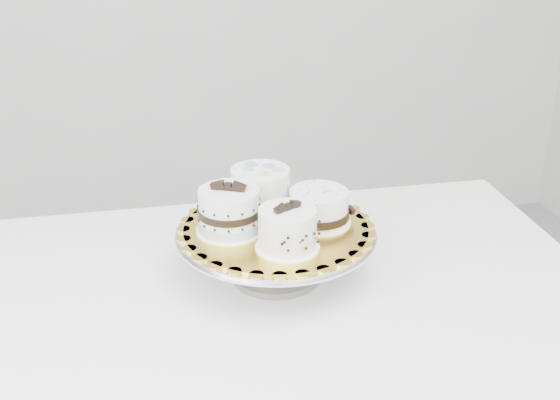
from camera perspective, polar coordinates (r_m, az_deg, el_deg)
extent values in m
cube|color=white|center=(1.23, -0.48, -8.29)|extent=(1.21, 0.85, 0.04)
cube|color=white|center=(1.74, -20.64, -13.98)|extent=(0.05, 0.05, 0.71)
cube|color=white|center=(1.86, 14.09, -10.35)|extent=(0.05, 0.05, 0.71)
cylinder|color=gray|center=(1.27, -0.32, -5.95)|extent=(0.16, 0.16, 0.01)
cylinder|color=gray|center=(1.25, -0.33, -4.51)|extent=(0.10, 0.10, 0.09)
cylinder|color=silver|center=(1.22, -0.33, -2.58)|extent=(0.34, 0.34, 0.01)
cylinder|color=silver|center=(1.23, -0.33, -2.70)|extent=(0.35, 0.35, 0.00)
cylinder|color=gold|center=(1.22, -0.33, -2.29)|extent=(0.35, 0.35, 0.00)
cylinder|color=white|center=(1.15, 0.60, -3.83)|extent=(0.11, 0.11, 0.00)
cylinder|color=white|center=(1.14, 0.61, -2.30)|extent=(0.12, 0.12, 0.07)
cylinder|color=white|center=(1.21, -4.10, -2.39)|extent=(0.12, 0.12, 0.00)
cylinder|color=white|center=(1.19, -4.15, -0.78)|extent=(0.14, 0.14, 0.07)
cylinder|color=#9FBEC9|center=(1.21, -4.11, -1.95)|extent=(0.11, 0.11, 0.02)
cylinder|color=black|center=(1.20, -4.15, -0.84)|extent=(0.11, 0.11, 0.01)
cylinder|color=white|center=(1.29, -1.59, -0.64)|extent=(0.12, 0.12, 0.00)
cylinder|color=white|center=(1.27, -1.61, 0.94)|extent=(0.13, 0.13, 0.07)
cylinder|color=white|center=(1.24, 3.13, -1.72)|extent=(0.11, 0.11, 0.00)
cylinder|color=white|center=(1.23, 3.16, -0.48)|extent=(0.13, 0.13, 0.06)
cylinder|color=black|center=(1.23, 3.14, -1.07)|extent=(0.11, 0.11, 0.01)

